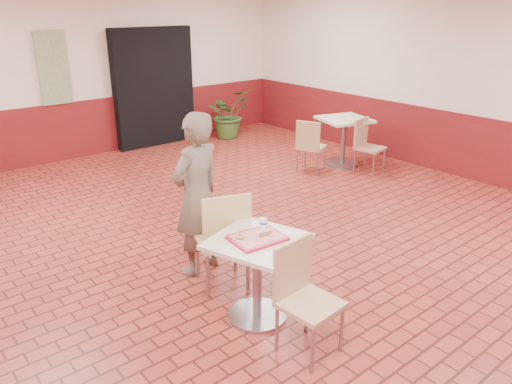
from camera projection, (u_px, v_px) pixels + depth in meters
room_shell at (281, 121)px, 5.09m from camera, size 8.01×10.01×3.01m
wainscot_band at (279, 211)px, 5.45m from camera, size 8.00×10.00×1.00m
corridor_doorway at (154, 88)px, 9.46m from camera, size 1.60×0.22×2.20m
promo_poster at (53, 68)px, 8.25m from camera, size 0.50×0.03×1.20m
main_table at (257, 266)px, 4.29m from camera, size 0.73×0.73×0.77m
chair_main_front at (303, 292)px, 3.91m from camera, size 0.46×0.46×0.92m
chair_main_back at (224, 236)px, 4.73m from camera, size 0.60×0.60×1.01m
customer at (197, 195)px, 4.95m from camera, size 0.68×0.52×1.68m
serving_tray at (257, 238)px, 4.19m from camera, size 0.44×0.34×0.03m
ring_donut at (240, 236)px, 4.16m from camera, size 0.11×0.11×0.03m
long_john_donut at (265, 233)px, 4.21m from camera, size 0.14×0.08×0.04m
paper_cup at (263, 223)px, 4.33m from camera, size 0.07×0.07×0.09m
second_table at (344, 134)px, 8.41m from camera, size 0.77×0.77×0.81m
chair_second_left at (310, 144)px, 8.04m from camera, size 0.53×0.53×0.88m
chair_second_front at (366, 143)px, 8.07m from camera, size 0.47×0.47×0.88m
potted_plant at (228, 114)px, 10.15m from camera, size 1.00×0.90×0.98m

